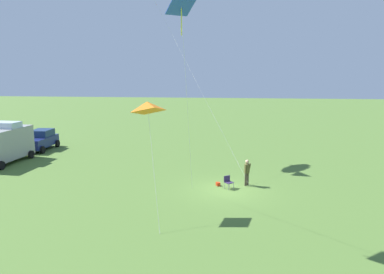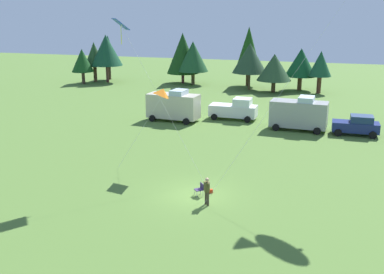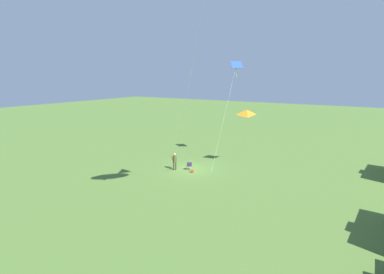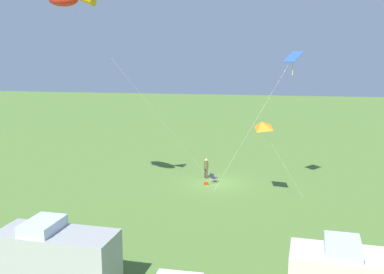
% 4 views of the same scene
% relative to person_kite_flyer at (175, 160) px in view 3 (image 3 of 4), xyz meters
% --- Properties ---
extents(ground_plane, '(160.00, 160.00, 0.00)m').
position_rel_person_kite_flyer_xyz_m(ground_plane, '(-1.17, 1.29, -1.02)').
color(ground_plane, '#4D6F2E').
extents(person_kite_flyer, '(0.50, 0.52, 1.74)m').
position_rel_person_kite_flyer_xyz_m(person_kite_flyer, '(0.00, 0.00, 0.00)').
color(person_kite_flyer, '#40392A').
rests_on(person_kite_flyer, ground).
extents(folding_chair, '(0.68, 0.68, 0.82)m').
position_rel_person_kite_flyer_xyz_m(folding_chair, '(-0.78, 1.23, -0.53)').
color(folding_chair, '#2E2449').
rests_on(folding_chair, ground).
extents(backpack_on_grass, '(0.38, 0.33, 0.22)m').
position_rel_person_kite_flyer_xyz_m(backpack_on_grass, '(-0.28, 1.89, -0.91)').
color(backpack_on_grass, red).
rests_on(backpack_on_grass, ground).
extents(kite_delta_orange, '(4.19, 2.20, 6.09)m').
position_rel_person_kite_flyer_xyz_m(kite_delta_orange, '(-4.75, 5.55, 4.64)').
color(kite_delta_orange, orange).
rests_on(kite_delta_orange, ground).
extents(kite_diamond_blue, '(6.46, 1.51, 10.81)m').
position_rel_person_kite_flyer_xyz_m(kite_diamond_blue, '(-6.73, 3.40, 9.18)').
color(kite_diamond_blue, blue).
rests_on(kite_diamond_blue, ground).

